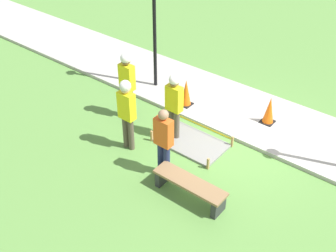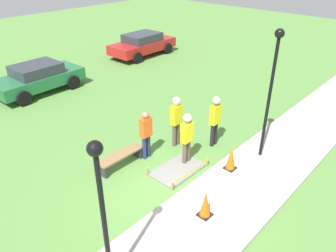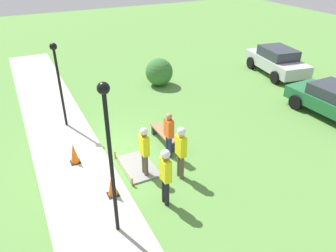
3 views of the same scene
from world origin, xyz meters
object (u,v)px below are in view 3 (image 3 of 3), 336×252
(bystander_in_orange_shirt, at_px, (169,133))
(parked_car_green, at_px, (336,101))
(worker_trainee, at_px, (144,147))
(traffic_cone_near_patch, at_px, (74,153))
(traffic_cone_far_patch, at_px, (112,185))
(lamppost_far, at_px, (58,73))
(worker_assistant, at_px, (181,148))
(park_bench, at_px, (164,135))
(parked_car_silver, at_px, (277,61))
(lamppost_near, at_px, (109,143))
(worker_supervisor, at_px, (166,172))

(bystander_in_orange_shirt, bearing_deg, parked_car_green, 86.77)
(worker_trainee, bearing_deg, traffic_cone_near_patch, -129.20)
(traffic_cone_far_patch, xyz_separation_m, lamppost_far, (-5.08, -0.38, 1.92))
(bystander_in_orange_shirt, relative_size, lamppost_far, 0.50)
(worker_trainee, bearing_deg, worker_assistant, 58.14)
(traffic_cone_near_patch, xyz_separation_m, park_bench, (0.05, 3.42, -0.15))
(worker_assistant, xyz_separation_m, worker_trainee, (-0.62, -0.99, -0.05))
(park_bench, xyz_separation_m, worker_assistant, (2.17, -0.47, 0.81))
(worker_assistant, bearing_deg, traffic_cone_near_patch, -126.88)
(worker_trainee, bearing_deg, bystander_in_orange_shirt, 118.34)
(parked_car_silver, bearing_deg, park_bench, -57.73)
(parked_car_silver, distance_m, parked_car_green, 5.48)
(park_bench, distance_m, lamppost_near, 5.30)
(worker_supervisor, height_order, worker_trainee, worker_supervisor)
(park_bench, bearing_deg, lamppost_near, -41.30)
(traffic_cone_far_patch, height_order, lamppost_near, lamppost_near)
(traffic_cone_far_patch, distance_m, parked_car_green, 10.49)
(worker_supervisor, relative_size, worker_assistant, 1.01)
(worker_trainee, bearing_deg, parked_car_silver, 117.26)
(worker_supervisor, height_order, parked_car_silver, worker_supervisor)
(parked_car_green, bearing_deg, worker_supervisor, -81.16)
(worker_supervisor, bearing_deg, worker_trainee, -179.76)
(park_bench, height_order, lamppost_far, lamppost_far)
(worker_supervisor, height_order, parked_car_green, worker_supervisor)
(park_bench, relative_size, lamppost_far, 0.48)
(worker_supervisor, xyz_separation_m, lamppost_far, (-6.01, -1.69, 1.26))
(park_bench, bearing_deg, lamppost_far, -132.91)
(bystander_in_orange_shirt, relative_size, parked_car_green, 0.40)
(traffic_cone_near_patch, relative_size, bystander_in_orange_shirt, 0.44)
(traffic_cone_far_patch, height_order, parked_car_silver, parked_car_silver)
(worker_trainee, height_order, bystander_in_orange_shirt, worker_trainee)
(traffic_cone_far_patch, distance_m, worker_trainee, 1.56)
(parked_car_green, bearing_deg, bystander_in_orange_shirt, -95.08)
(traffic_cone_near_patch, relative_size, parked_car_silver, 0.17)
(traffic_cone_far_patch, bearing_deg, worker_trainee, 114.50)
(worker_assistant, bearing_deg, parked_car_green, 95.71)
(worker_supervisor, height_order, worker_assistant, worker_supervisor)
(worker_assistant, xyz_separation_m, parked_car_silver, (-6.09, 9.64, -0.33))
(traffic_cone_near_patch, bearing_deg, traffic_cone_far_patch, 16.48)
(worker_assistant, relative_size, bystander_in_orange_shirt, 1.09)
(park_bench, xyz_separation_m, worker_trainee, (1.55, -1.46, 0.76))
(traffic_cone_far_patch, xyz_separation_m, worker_supervisor, (0.93, 1.32, 0.66))
(traffic_cone_near_patch, xyz_separation_m, worker_trainee, (1.60, 1.96, 0.61))
(bystander_in_orange_shirt, height_order, parked_car_green, bystander_in_orange_shirt)
(lamppost_near, bearing_deg, worker_assistant, 117.10)
(worker_trainee, bearing_deg, lamppost_near, -39.71)
(parked_car_silver, xyz_separation_m, parked_car_green, (5.28, -1.48, -0.07))
(bystander_in_orange_shirt, xyz_separation_m, parked_car_silver, (-4.83, 9.43, -0.17))
(park_bench, bearing_deg, worker_assistant, -12.11)
(worker_trainee, bearing_deg, traffic_cone_far_patch, -65.50)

